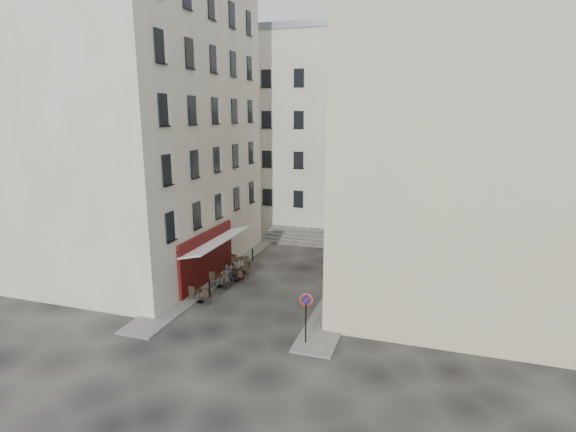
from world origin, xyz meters
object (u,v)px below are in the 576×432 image
at_px(bistro_table_a, 200,295).
at_px(pedestrian, 227,277).
at_px(bistro_table_b, 220,280).
at_px(no_parking_sign, 306,309).

relative_size(bistro_table_a, pedestrian, 0.83).
xyz_separation_m(bistro_table_a, bistro_table_b, (0.03, 2.60, 0.01)).
xyz_separation_m(no_parking_sign, pedestrian, (-6.70, 5.33, -1.04)).
bearing_deg(bistro_table_b, no_parking_sign, -37.02).
height_order(no_parking_sign, bistro_table_b, no_parking_sign).
xyz_separation_m(bistro_table_b, pedestrian, (0.59, -0.17, 0.32)).
distance_m(bistro_table_a, pedestrian, 2.53).
bearing_deg(bistro_table_b, bistro_table_a, -90.69).
distance_m(no_parking_sign, bistro_table_b, 9.23).
height_order(bistro_table_b, pedestrian, pedestrian).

